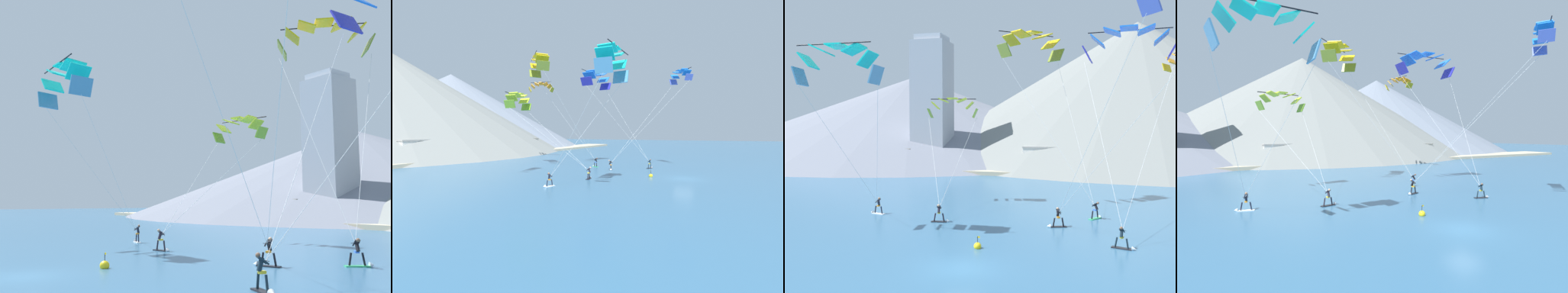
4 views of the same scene
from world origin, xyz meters
TOP-DOWN VIEW (x-y plane):
  - ground_plane at (0.00, 0.00)m, footprint 400.00×400.00m
  - kitesurfer_near_lead at (8.02, 16.91)m, footprint 1.34×1.64m
  - kitesurfer_near_trail at (-5.71, 11.68)m, footprint 1.78×0.72m
  - kitesurfer_mid_center at (10.04, 7.08)m, footprint 1.78×0.87m
  - kitesurfer_far_left at (-13.25, 13.48)m, footprint 1.79×0.79m
  - kitesurfer_far_right at (4.62, 12.53)m, footprint 1.77×0.98m
  - parafoil_kite_near_lead at (0.59, 24.07)m, footprint 10.76×10.81m
  - parafoil_kite_near_trail at (-8.05, 21.78)m, footprint 5.92×11.32m
  - parafoil_kite_mid_center at (10.71, 17.84)m, footprint 8.53×11.96m
  - parafoil_kite_far_left at (-12.39, 5.84)m, footprint 7.40×8.68m
  - race_marker_buoy at (-0.22, 4.48)m, footprint 0.56×0.56m
  - shoreline_strip at (0.00, 52.17)m, footprint 180.00×10.00m
  - shore_building_harbour_front at (-2.01, 55.02)m, footprint 6.62×5.69m
  - shore_building_promenade_mid at (-29.78, 54.21)m, footprint 5.73×6.23m
  - shore_building_quay_east at (-37.57, 54.55)m, footprint 7.19×5.39m
  - highrise_tower at (-24.98, 58.11)m, footprint 7.00×7.00m
  - mountain_peak_west_ridge at (17.92, 103.91)m, footprint 125.82×125.82m
  - mountain_peak_central_summit at (-46.80, 98.00)m, footprint 123.75×123.75m

SIDE VIEW (x-z plane):
  - ground_plane at x=0.00m, z-range 0.00..0.00m
  - race_marker_buoy at x=-0.22m, z-range -0.35..0.67m
  - shoreline_strip at x=0.00m, z-range 0.00..0.70m
  - kitesurfer_far_left at x=-13.25m, z-range -0.37..1.37m
  - kitesurfer_mid_center at x=10.04m, z-range -0.36..1.37m
  - kitesurfer_near_trail at x=-5.71m, z-range -0.35..1.43m
  - kitesurfer_near_lead at x=8.02m, z-range -0.33..1.43m
  - kitesurfer_far_right at x=4.62m, z-range -0.34..1.43m
  - shore_building_quay_east at x=-37.57m, z-range 0.01..4.00m
  - shore_building_promenade_mid at x=-29.78m, z-range 0.01..4.24m
  - shore_building_harbour_front at x=-2.01m, z-range 0.01..4.89m
  - parafoil_kite_near_trail at x=-8.05m, z-range 5.77..16.40m
  - mountain_peak_central_summit at x=-46.80m, z-range 0.00..23.11m
  - highrise_tower at x=-24.98m, z-range -0.21..26.62m
  - parafoil_kite_far_left at x=-12.39m, z-range 7.12..21.28m
  - parafoil_kite_mid_center at x=10.71m, z-range 8.51..25.22m
  - parafoil_kite_near_lead at x=0.59m, z-range 9.18..27.24m
  - mountain_peak_west_ridge at x=17.92m, z-range 0.00..37.22m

